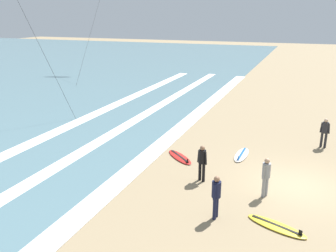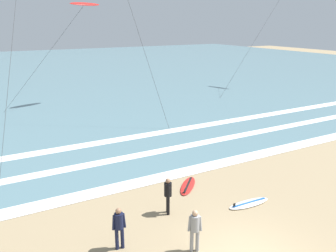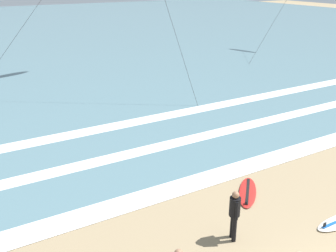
% 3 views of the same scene
% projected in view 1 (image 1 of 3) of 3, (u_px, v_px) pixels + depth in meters
% --- Properties ---
extents(ground_plane, '(160.00, 160.00, 0.00)m').
position_uv_depth(ground_plane, '(297.00, 186.00, 14.98)').
color(ground_plane, '#9E8763').
extents(wave_foam_shoreline, '(49.42, 1.04, 0.01)m').
position_uv_depth(wave_foam_shoreline, '(158.00, 148.00, 19.17)').
color(wave_foam_shoreline, white).
rests_on(wave_foam_shoreline, ocean_surface).
extents(wave_foam_mid_break, '(50.81, 0.82, 0.01)m').
position_uv_depth(wave_foam_mid_break, '(99.00, 142.00, 20.12)').
color(wave_foam_mid_break, white).
rests_on(wave_foam_mid_break, ocean_surface).
extents(wave_foam_outer_break, '(50.11, 0.97, 0.01)m').
position_uv_depth(wave_foam_outer_break, '(46.00, 137.00, 20.98)').
color(wave_foam_outer_break, white).
rests_on(wave_foam_outer_break, ocean_surface).
extents(surfer_mid_group, '(0.32, 0.50, 1.60)m').
position_uv_depth(surfer_mid_group, '(202.00, 160.00, 15.17)').
color(surfer_mid_group, black).
rests_on(surfer_mid_group, ground).
extents(surfer_background_far, '(0.32, 0.52, 1.60)m').
position_uv_depth(surfer_background_far, '(325.00, 130.00, 19.05)').
color(surfer_background_far, '#232328').
rests_on(surfer_background_far, ground).
extents(surfer_left_near, '(0.51, 0.32, 1.60)m').
position_uv_depth(surfer_left_near, '(216.00, 193.00, 12.35)').
color(surfer_left_near, '#141938').
rests_on(surfer_left_near, ground).
extents(surfer_left_far, '(0.49, 0.32, 1.60)m').
position_uv_depth(surfer_left_far, '(266.00, 174.00, 13.86)').
color(surfer_left_far, gray).
rests_on(surfer_left_far, ground).
extents(surfboard_foreground_flat, '(1.32, 2.18, 0.25)m').
position_uv_depth(surfboard_foreground_flat, '(276.00, 226.00, 12.06)').
color(surfboard_foreground_flat, yellow).
rests_on(surfboard_foreground_flat, ground).
extents(surfboard_left_pile, '(2.12, 0.67, 0.25)m').
position_uv_depth(surfboard_left_pile, '(242.00, 155.00, 18.19)').
color(surfboard_left_pile, silver).
rests_on(surfboard_left_pile, ground).
extents(surfboard_near_water, '(1.88, 1.94, 0.25)m').
position_uv_depth(surfboard_near_water, '(180.00, 157.00, 17.89)').
color(surfboard_near_water, red).
rests_on(surfboard_near_water, ground).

